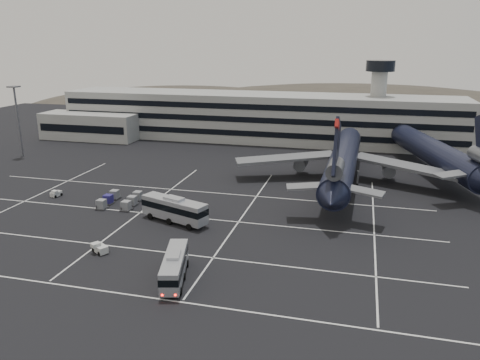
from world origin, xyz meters
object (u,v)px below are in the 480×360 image
at_px(bus_near, 174,265).
at_px(tug_a, 56,194).
at_px(uld_cluster, 120,200).
at_px(trijet_main, 343,161).
at_px(bus_far, 174,209).

bearing_deg(bus_near, tug_a, 129.75).
bearing_deg(uld_cluster, trijet_main, 30.30).
bearing_deg(bus_far, uld_cluster, 86.38).
bearing_deg(trijet_main, bus_near, -110.24).
height_order(bus_near, tug_a, bus_near).
xyz_separation_m(trijet_main, uld_cluster, (-39.20, -22.91, -4.40)).
height_order(trijet_main, tug_a, trijet_main).
xyz_separation_m(bus_near, tug_a, (-35.16, 25.23, -1.42)).
bearing_deg(bus_near, uld_cluster, 115.94).
distance_m(bus_near, uld_cluster, 31.88).
bearing_deg(tug_a, bus_far, -3.03).
bearing_deg(trijet_main, tug_a, -156.61).
bearing_deg(tug_a, uld_cluster, 6.54).
relative_size(tug_a, uld_cluster, 0.28).
bearing_deg(trijet_main, bus_far, -131.18).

